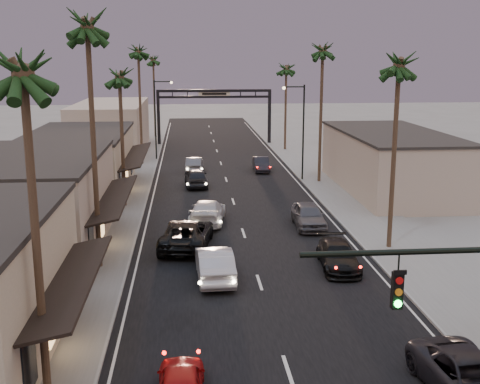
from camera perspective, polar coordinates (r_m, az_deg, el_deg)
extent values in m
plane|color=slate|center=(51.76, -0.90, -0.14)|extent=(200.00, 200.00, 0.00)
cube|color=black|center=(56.64, -1.26, 0.99)|extent=(14.00, 120.00, 0.02)
cube|color=slate|center=(63.66, -10.25, 2.15)|extent=(5.00, 92.00, 0.12)
cube|color=slate|center=(64.72, 6.76, 2.44)|extent=(5.00, 92.00, 0.12)
cube|color=tan|center=(38.55, -18.99, -1.13)|extent=(8.00, 14.00, 5.50)
cube|color=tan|center=(53.94, -14.99, 2.66)|extent=(8.00, 16.00, 5.00)
cube|color=tan|center=(76.40, -12.11, 6.04)|extent=(8.00, 20.00, 6.00)
cube|color=tan|center=(54.08, 14.08, 2.74)|extent=(8.00, 18.00, 5.00)
cylinder|color=black|center=(16.69, 20.08, -5.23)|extent=(8.40, 0.16, 0.16)
cube|color=black|center=(16.44, 14.67, -9.01)|extent=(0.28, 0.22, 1.00)
cube|color=black|center=(80.83, -7.73, 6.92)|extent=(0.40, 0.40, 7.00)
cube|color=black|center=(81.48, 2.80, 7.06)|extent=(0.40, 0.40, 7.00)
cube|color=black|center=(80.54, -2.47, 9.57)|extent=(15.20, 0.35, 0.35)
cube|color=black|center=(80.59, -2.46, 9.00)|extent=(15.20, 0.30, 0.30)
cube|color=beige|center=(80.54, -2.46, 9.28)|extent=(4.20, 0.12, 1.00)
cylinder|color=black|center=(56.81, 6.02, 5.56)|extent=(0.16, 0.16, 9.00)
cylinder|color=black|center=(56.26, 5.11, 9.90)|extent=(2.00, 0.12, 0.12)
sphere|color=#FFD899|center=(56.12, 4.18, 9.81)|extent=(0.30, 0.30, 0.30)
cylinder|color=black|center=(68.79, -8.03, 6.74)|extent=(0.16, 0.16, 9.00)
cylinder|color=black|center=(68.44, -7.30, 10.35)|extent=(2.00, 0.12, 0.12)
sphere|color=#FFD899|center=(68.42, -6.53, 10.28)|extent=(0.30, 0.30, 0.30)
cylinder|color=#38281C|center=(20.87, -18.75, -4.74)|extent=(0.28, 0.28, 11.00)
sphere|color=black|center=(19.98, -20.01, 12.21)|extent=(3.20, 3.20, 3.20)
cylinder|color=#38281C|center=(33.11, -13.68, 3.64)|extent=(0.28, 0.28, 13.00)
sphere|color=black|center=(32.79, -14.35, 15.98)|extent=(3.20, 3.20, 3.20)
cylinder|color=#38281C|center=(47.06, -11.10, 4.52)|extent=(0.28, 0.28, 10.00)
sphere|color=black|center=(46.62, -11.39, 11.35)|extent=(3.20, 3.20, 3.20)
cylinder|color=#38281C|center=(65.76, -9.43, 7.74)|extent=(0.28, 0.28, 12.00)
sphere|color=black|center=(65.54, -9.65, 13.50)|extent=(3.20, 3.20, 3.20)
cylinder|color=#38281C|center=(36.93, 14.36, 2.94)|extent=(0.28, 0.28, 11.00)
sphere|color=black|center=(36.43, 14.90, 12.43)|extent=(3.20, 3.20, 3.20)
cylinder|color=#38281C|center=(55.96, 7.67, 6.95)|extent=(0.28, 0.28, 12.00)
sphere|color=black|center=(55.70, 7.87, 13.72)|extent=(3.20, 3.20, 3.20)
cylinder|color=#38281C|center=(75.61, 4.34, 7.74)|extent=(0.28, 0.28, 10.00)
sphere|color=black|center=(75.34, 4.41, 11.99)|extent=(3.20, 3.20, 3.20)
cylinder|color=#38281C|center=(88.67, -8.12, 8.71)|extent=(0.28, 0.28, 11.00)
sphere|color=black|center=(88.47, -8.25, 12.65)|extent=(3.20, 3.20, 3.20)
imported|color=#9A0B0C|center=(21.44, -5.62, -17.67)|extent=(1.69, 4.09, 1.39)
imported|color=black|center=(37.18, -5.08, -3.98)|extent=(3.68, 6.54, 1.73)
imported|color=#ACACB1|center=(31.98, -2.43, -6.77)|extent=(2.03, 5.27, 1.71)
imported|color=silver|center=(42.51, -3.12, -1.87)|extent=(3.01, 5.92, 1.65)
imported|color=black|center=(54.54, -4.17, 1.39)|extent=(2.20, 4.95, 1.66)
imported|color=#54555A|center=(61.71, -4.36, 2.63)|extent=(1.88, 4.59, 1.48)
imported|color=black|center=(22.88, 21.10, -16.24)|extent=(3.08, 5.76, 1.54)
imported|color=black|center=(33.99, 9.29, -6.00)|extent=(2.34, 5.02, 1.42)
imported|color=#46474B|center=(41.64, 6.52, -2.22)|extent=(2.11, 4.98, 1.68)
imported|color=black|center=(61.82, 2.02, 2.65)|extent=(1.59, 4.35, 1.42)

